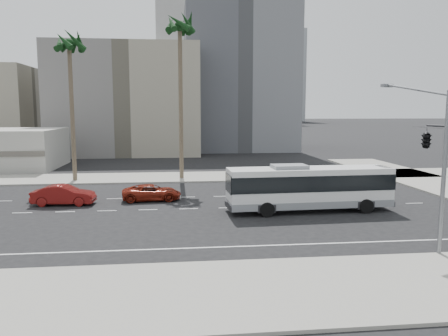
{
  "coord_description": "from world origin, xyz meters",
  "views": [
    {
      "loc": [
        -3.84,
        -32.22,
        7.37
      ],
      "look_at": [
        0.15,
        4.0,
        2.54
      ],
      "focal_mm": 34.94,
      "sensor_mm": 36.0,
      "label": 1
    }
  ],
  "objects": [
    {
      "name": "highrise_far",
      "position": [
        70.0,
        260.0,
        30.0
      ],
      "size": [
        22.0,
        22.0,
        60.0
      ],
      "primitive_type": "cube",
      "color": "slate",
      "rests_on": "ground"
    },
    {
      "name": "highrise_right",
      "position": [
        45.0,
        230.0,
        35.0
      ],
      "size": [
        26.0,
        26.0,
        70.0
      ],
      "primitive_type": "cube",
      "color": "slate",
      "rests_on": "ground"
    },
    {
      "name": "streetlight_corner",
      "position": [
        9.26,
        -11.61,
        4.97
      ],
      "size": [
        1.86,
        3.99,
        8.84
      ],
      "rotation": [
        0.0,
        0.0,
        0.36
      ],
      "color": "slate",
      "rests_on": "ground"
    },
    {
      "name": "palm_mid",
      "position": [
        -14.39,
        14.09,
        13.67
      ],
      "size": [
        4.92,
        4.92,
        15.2
      ],
      "rotation": [
        0.0,
        0.0,
        -0.36
      ],
      "color": "brown",
      "rests_on": "ground"
    },
    {
      "name": "midrise_gray_center",
      "position": [
        8.0,
        52.0,
        13.0
      ],
      "size": [
        20.0,
        20.0,
        26.0
      ],
      "primitive_type": "cube",
      "color": "#505259",
      "rests_on": "ground"
    },
    {
      "name": "car_a",
      "position": [
        -5.9,
        3.49,
        0.67
      ],
      "size": [
        2.47,
        4.91,
        1.33
      ],
      "primitive_type": "imported",
      "rotation": [
        0.0,
        0.0,
        1.63
      ],
      "color": "maroon",
      "rests_on": "ground"
    },
    {
      "name": "civic_tower",
      "position": [
        -2.0,
        250.0,
        38.83
      ],
      "size": [
        42.0,
        42.0,
        129.0
      ],
      "color": "#B5B3AE",
      "rests_on": "ground"
    },
    {
      "name": "midrise_beige_west",
      "position": [
        -12.0,
        45.0,
        9.0
      ],
      "size": [
        24.0,
        18.0,
        18.0
      ],
      "primitive_type": "cube",
      "color": "slate",
      "rests_on": "ground"
    },
    {
      "name": "palm_near",
      "position": [
        -3.3,
        14.36,
        15.63
      ],
      "size": [
        5.13,
        5.13,
        17.25
      ],
      "rotation": [
        0.0,
        0.0,
        0.41
      ],
      "color": "brown",
      "rests_on": "ground"
    },
    {
      "name": "sidewalk_north",
      "position": [
        0.0,
        15.5,
        0.07
      ],
      "size": [
        120.0,
        7.0,
        0.15
      ],
      "primitive_type": "cube",
      "color": "gray",
      "rests_on": "ground"
    },
    {
      "name": "city_bus",
      "position": [
        5.84,
        -1.63,
        1.82
      ],
      "size": [
        12.16,
        3.21,
        3.47
      ],
      "rotation": [
        0.0,
        0.0,
        0.04
      ],
      "color": "silver",
      "rests_on": "ground"
    },
    {
      "name": "ground",
      "position": [
        0.0,
        0.0,
        0.0
      ],
      "size": [
        700.0,
        700.0,
        0.0
      ],
      "primitive_type": "plane",
      "color": "black",
      "rests_on": "ground"
    },
    {
      "name": "traffic_signal",
      "position": [
        10.34,
        -9.34,
        5.53
      ],
      "size": [
        3.08,
        4.15,
        6.63
      ],
      "rotation": [
        0.0,
        0.0,
        0.17
      ],
      "color": "#262628",
      "rests_on": "ground"
    },
    {
      "name": "car_b",
      "position": [
        -12.68,
        2.52,
        0.79
      ],
      "size": [
        1.91,
        4.87,
        1.58
      ],
      "primitive_type": "imported",
      "rotation": [
        0.0,
        0.0,
        1.52
      ],
      "color": "maroon",
      "rests_on": "ground"
    },
    {
      "name": "sidewalk_south",
      "position": [
        0.0,
        -15.5,
        0.07
      ],
      "size": [
        120.0,
        7.0,
        0.15
      ],
      "primitive_type": "cube",
      "color": "gray",
      "rests_on": "ground"
    }
  ]
}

